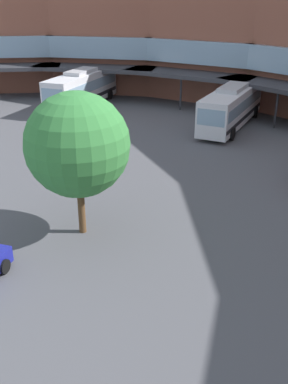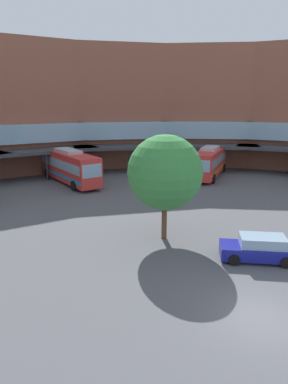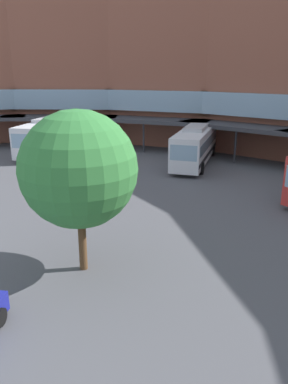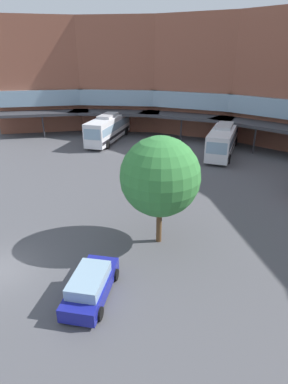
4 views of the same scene
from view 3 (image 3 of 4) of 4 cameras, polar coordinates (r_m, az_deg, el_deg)
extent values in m
cube|color=#93543F|center=(43.56, 18.28, 16.48)|extent=(14.99, 10.06, 16.77)
cube|color=#8CADC6|center=(43.13, 17.58, 12.51)|extent=(13.75, 9.85, 2.35)
cube|color=#38383D|center=(39.35, 14.76, 9.37)|extent=(14.35, 8.17, 0.40)
cylinder|color=#2D2D33|center=(38.19, 13.51, 6.67)|extent=(0.20, 0.20, 3.35)
cube|color=#93543F|center=(48.00, 2.98, 17.33)|extent=(14.63, 13.09, 16.77)
cube|color=#8CADC6|center=(47.54, 2.68, 13.69)|extent=(13.67, 12.45, 2.35)
cube|color=#38383D|center=(43.61, 0.73, 10.70)|extent=(13.43, 11.49, 0.40)
cylinder|color=#2D2D33|center=(42.38, -0.06, 8.20)|extent=(0.20, 0.20, 3.35)
cube|color=#93543F|center=(51.55, -11.49, 17.04)|extent=(12.77, 14.76, 16.77)
cube|color=#8CADC6|center=(51.07, -11.45, 13.65)|extent=(12.18, 13.76, 2.35)
cube|color=#38383D|center=(47.01, -12.61, 10.79)|extent=(11.12, 13.63, 0.40)
cylinder|color=#2D2D33|center=(45.71, -13.00, 8.45)|extent=(0.20, 0.20, 3.35)
cube|color=white|center=(43.43, -14.00, 8.23)|extent=(10.34, 9.88, 3.12)
cube|color=#8CADC6|center=(43.37, -14.04, 8.71)|extent=(9.86, 9.44, 1.00)
cube|color=black|center=(43.57, -13.92, 7.10)|extent=(10.19, 9.74, 0.37)
cube|color=#8CADC6|center=(38.27, -17.73, 7.27)|extent=(1.63, 1.74, 1.37)
cube|color=#B2B2B7|center=(43.19, -14.17, 10.50)|extent=(4.32, 4.20, 0.36)
cylinder|color=black|center=(39.59, -14.60, 5.30)|extent=(1.01, 0.97, 1.10)
cylinder|color=black|center=(40.77, -17.87, 5.37)|extent=(1.01, 0.97, 1.10)
cylinder|color=black|center=(46.74, -10.37, 7.41)|extent=(1.01, 0.97, 1.10)
cylinder|color=black|center=(47.75, -13.27, 7.44)|extent=(1.01, 0.97, 1.10)
cube|color=white|center=(37.40, 7.70, 7.02)|extent=(9.74, 10.52, 2.97)
cube|color=#8CADC6|center=(37.33, 7.72, 7.56)|extent=(9.31, 10.03, 0.95)
cube|color=black|center=(37.56, 7.65, 5.78)|extent=(9.60, 10.36, 0.36)
cube|color=#8CADC6|center=(31.69, 5.95, 5.83)|extent=(1.78, 1.60, 1.31)
cube|color=#B2B2B7|center=(37.13, 7.80, 9.54)|extent=(4.16, 4.37, 0.36)
cylinder|color=black|center=(33.61, 8.64, 3.54)|extent=(0.95, 1.02, 1.10)
cylinder|color=black|center=(34.06, 4.33, 3.88)|extent=(0.95, 1.02, 1.10)
cylinder|color=black|center=(41.36, 10.33, 6.10)|extent=(0.95, 1.02, 1.10)
cylinder|color=black|center=(41.73, 6.79, 6.36)|extent=(0.95, 1.02, 1.10)
cylinder|color=black|center=(15.04, -20.75, -17.12)|extent=(0.65, 0.58, 0.66)
cylinder|color=brown|center=(17.26, -9.25, -6.44)|extent=(0.36, 0.36, 3.29)
sphere|color=#38843D|center=(16.28, -9.77, 3.35)|extent=(5.04, 5.04, 5.04)
camera|label=1|loc=(5.78, 140.48, 14.84)|focal=41.65mm
camera|label=2|loc=(30.50, -57.95, 10.81)|focal=32.52mm
camera|label=4|loc=(4.64, -139.50, 27.41)|focal=29.01mm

